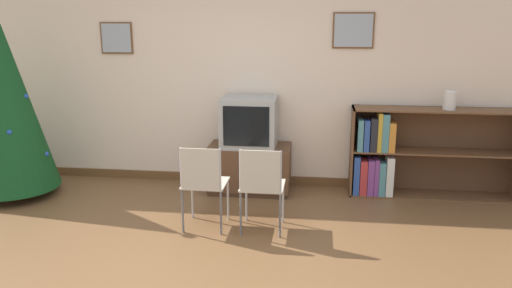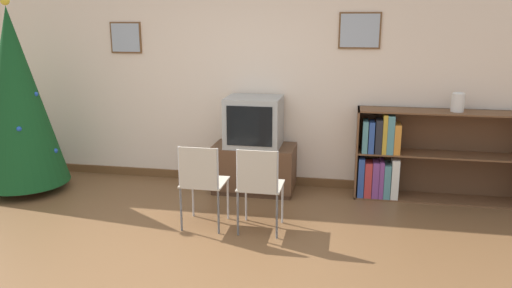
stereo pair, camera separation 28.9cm
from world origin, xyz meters
The scene contains 9 objects.
ground_plane centered at (0.00, 0.00, 0.00)m, with size 24.00×24.00×0.00m, color brown.
wall_back centered at (0.00, 2.46, 1.35)m, with size 9.10×0.11×2.70m.
christmas_tree centered at (-2.36, 1.64, 1.08)m, with size 0.98×0.98×2.17m.
tv_console centered at (0.24, 2.13, 0.27)m, with size 0.93×0.53×0.54m.
television centered at (0.24, 2.12, 0.82)m, with size 0.61×0.52×0.56m.
folding_chair_left centered at (-0.03, 0.98, 0.47)m, with size 0.40×0.40×0.82m.
folding_chair_right centered at (0.51, 0.98, 0.47)m, with size 0.40×0.40×0.82m.
bookshelf centered at (1.96, 2.22, 0.47)m, with size 1.82×0.36×0.99m.
vase centered at (2.39, 2.20, 1.09)m, with size 0.13×0.13×0.20m.
Camera 1 is at (1.01, -3.30, 1.95)m, focal length 35.00 mm.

